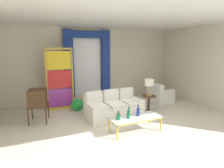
{
  "coord_description": "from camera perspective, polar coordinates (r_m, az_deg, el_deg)",
  "views": [
    {
      "loc": [
        -2.36,
        -4.5,
        2.17
      ],
      "look_at": [
        -0.01,
        0.9,
        1.05
      ],
      "focal_mm": 29.96,
      "sensor_mm": 36.0,
      "label": 1
    }
  ],
  "objects": [
    {
      "name": "ground_plane",
      "position": [
        5.52,
        3.9,
        -12.39
      ],
      "size": [
        16.0,
        16.0,
        0.0
      ],
      "primitive_type": "plane",
      "color": "silver"
    },
    {
      "name": "wall_rear",
      "position": [
        7.95,
        -6.2,
        5.86
      ],
      "size": [
        8.0,
        0.12,
        3.0
      ],
      "primitive_type": "cube",
      "color": "beige",
      "rests_on": "ground"
    },
    {
      "name": "wall_right",
      "position": [
        7.91,
        26.22,
        4.81
      ],
      "size": [
        0.12,
        7.0,
        3.0
      ],
      "primitive_type": "cube",
      "color": "beige",
      "rests_on": "ground"
    },
    {
      "name": "ceiling_slab",
      "position": [
        5.86,
        0.49,
        19.11
      ],
      "size": [
        8.0,
        7.6,
        0.04
      ],
      "primitive_type": "cube",
      "color": "white"
    },
    {
      "name": "curtained_window",
      "position": [
        7.71,
        -7.39,
        7.48
      ],
      "size": [
        2.0,
        0.17,
        2.7
      ],
      "color": "white",
      "rests_on": "ground"
    },
    {
      "name": "couch_white_long",
      "position": [
        6.04,
        0.32,
        -7.21
      ],
      "size": [
        1.81,
        1.02,
        0.86
      ],
      "color": "white",
      "rests_on": "ground"
    },
    {
      "name": "coffee_table",
      "position": [
        5.01,
        7.16,
        -10.33
      ],
      "size": [
        1.36,
        0.56,
        0.41
      ],
      "color": "silver",
      "rests_on": "ground"
    },
    {
      "name": "bottle_blue_decanter",
      "position": [
        5.03,
        7.96,
        -8.32
      ],
      "size": [
        0.08,
        0.08,
        0.31
      ],
      "color": "navy",
      "rests_on": "coffee_table"
    },
    {
      "name": "bottle_crystal_tall",
      "position": [
        4.84,
        5.06,
        -9.05
      ],
      "size": [
        0.08,
        0.08,
        0.31
      ],
      "color": "#196B3D",
      "rests_on": "coffee_table"
    },
    {
      "name": "bottle_amber_squat",
      "position": [
        4.75,
        1.95,
        -9.88
      ],
      "size": [
        0.11,
        0.11,
        0.23
      ],
      "color": "#196B3D",
      "rests_on": "coffee_table"
    },
    {
      "name": "vintage_tv",
      "position": [
        5.94,
        -21.77,
        -4.06
      ],
      "size": [
        0.62,
        0.68,
        1.35
      ],
      "color": "#472D19",
      "rests_on": "ground"
    },
    {
      "name": "armchair_white",
      "position": [
        7.86,
        14.29,
        -3.44
      ],
      "size": [
        0.87,
        0.87,
        0.8
      ],
      "color": "white",
      "rests_on": "ground"
    },
    {
      "name": "stained_glass_divider",
      "position": [
        6.83,
        -15.62,
        0.99
      ],
      "size": [
        0.95,
        0.05,
        2.2
      ],
      "color": "gold",
      "rests_on": "ground"
    },
    {
      "name": "peacock_figurine",
      "position": [
        6.67,
        -10.33,
        -6.4
      ],
      "size": [
        0.44,
        0.6,
        0.5
      ],
      "color": "beige",
      "rests_on": "ground"
    },
    {
      "name": "round_side_table",
      "position": [
        6.55,
        11.12,
        -5.52
      ],
      "size": [
        0.48,
        0.48,
        0.59
      ],
      "color": "#472D19",
      "rests_on": "ground"
    },
    {
      "name": "table_lamp_brass",
      "position": [
        6.4,
        11.34,
        0.28
      ],
      "size": [
        0.32,
        0.32,
        0.57
      ],
      "color": "#B29338",
      "rests_on": "round_side_table"
    }
  ]
}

